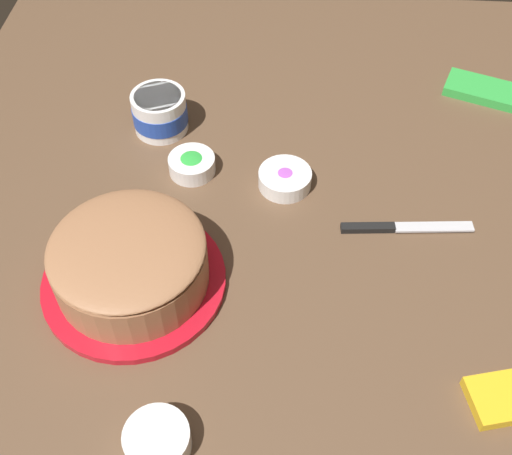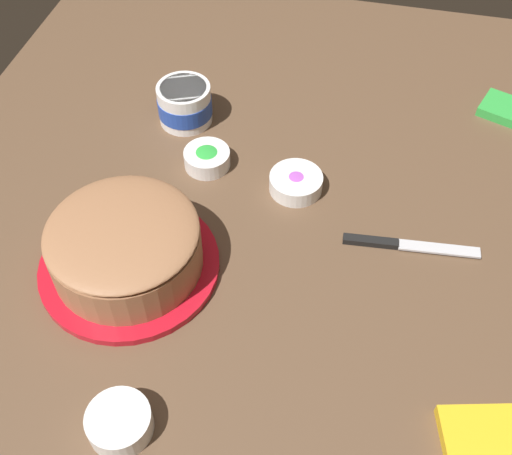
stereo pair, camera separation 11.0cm
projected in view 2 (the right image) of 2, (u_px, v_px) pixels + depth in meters
ground_plane at (320, 226)px, 1.15m from camera, size 1.54×1.54×0.00m
frosted_cake at (126, 249)px, 1.05m from camera, size 0.30×0.30×0.11m
frosting_tub at (185, 103)px, 1.30m from camera, size 0.11×0.11×0.08m
spreading_knife at (398, 244)px, 1.11m from camera, size 0.24×0.04×0.01m
sprinkle_bowl_blue at (119, 422)px, 0.89m from camera, size 0.09×0.09×0.04m
sprinkle_bowl_green at (207, 158)px, 1.23m from camera, size 0.09×0.09×0.04m
sprinkle_bowl_rainbow at (296, 182)px, 1.19m from camera, size 0.10×0.10×0.03m
candy_box_upper at (490, 433)px, 0.89m from camera, size 0.15×0.11×0.02m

